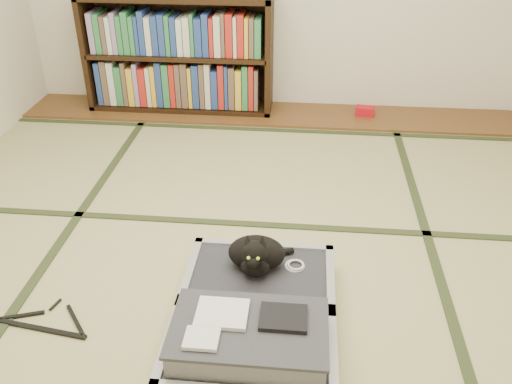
{
  "coord_description": "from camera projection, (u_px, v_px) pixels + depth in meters",
  "views": [
    {
      "loc": [
        0.29,
        -2.14,
        1.76
      ],
      "look_at": [
        0.05,
        0.35,
        0.25
      ],
      "focal_mm": 38.0,
      "sensor_mm": 36.0,
      "label": 1
    }
  ],
  "objects": [
    {
      "name": "floor",
      "position": [
        240.0,
        269.0,
        2.75
      ],
      "size": [
        4.5,
        4.5,
        0.0
      ],
      "primitive_type": "plane",
      "color": "tan",
      "rests_on": "ground"
    },
    {
      "name": "wood_strip",
      "position": [
        269.0,
        114.0,
        4.45
      ],
      "size": [
        4.0,
        0.5,
        0.02
      ],
      "primitive_type": "cube",
      "color": "brown",
      "rests_on": "ground"
    },
    {
      "name": "red_item",
      "position": [
        365.0,
        111.0,
        4.39
      ],
      "size": [
        0.16,
        0.11,
        0.07
      ],
      "primitive_type": "cube",
      "rotation": [
        0.0,
        0.0,
        -0.16
      ],
      "color": "red",
      "rests_on": "wood_strip"
    },
    {
      "name": "tatami_borders",
      "position": [
        250.0,
        215.0,
        3.17
      ],
      "size": [
        4.0,
        4.5,
        0.01
      ],
      "color": "#2D381E",
      "rests_on": "ground"
    },
    {
      "name": "bookcase",
      "position": [
        179.0,
        56.0,
        4.35
      ],
      "size": [
        1.5,
        0.34,
        0.96
      ],
      "color": "black",
      "rests_on": "wood_strip"
    },
    {
      "name": "suitcase",
      "position": [
        254.0,
        321.0,
        2.31
      ],
      "size": [
        0.69,
        0.92,
        0.27
      ],
      "color": "#A7A6AB",
      "rests_on": "floor"
    },
    {
      "name": "cat",
      "position": [
        256.0,
        254.0,
        2.49
      ],
      "size": [
        0.31,
        0.31,
        0.25
      ],
      "color": "black",
      "rests_on": "suitcase"
    },
    {
      "name": "cable_coil",
      "position": [
        295.0,
        265.0,
        2.55
      ],
      "size": [
        0.1,
        0.1,
        0.02
      ],
      "color": "white",
      "rests_on": "suitcase"
    },
    {
      "name": "hanger",
      "position": [
        44.0,
        323.0,
        2.42
      ],
      "size": [
        0.46,
        0.24,
        0.01
      ],
      "color": "black",
      "rests_on": "floor"
    }
  ]
}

